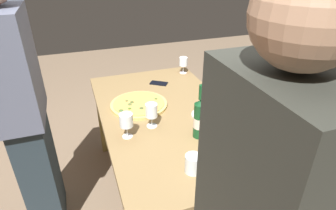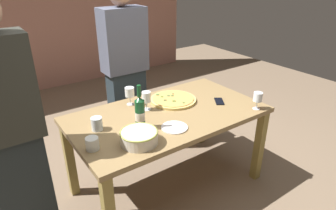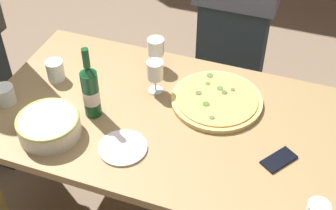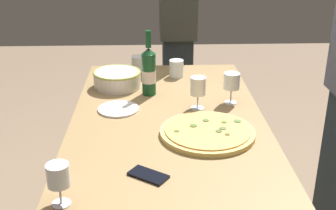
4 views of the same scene
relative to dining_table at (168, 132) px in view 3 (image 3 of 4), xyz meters
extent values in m
cube|color=olive|center=(0.00, 0.00, 0.07)|extent=(1.60, 0.90, 0.04)
cube|color=olive|center=(-0.74, 0.40, -0.30)|extent=(0.07, 0.07, 0.71)
cube|color=olive|center=(0.74, 0.40, -0.30)|extent=(0.07, 0.07, 0.71)
cylinder|color=#D9B965|center=(0.17, 0.16, 0.10)|extent=(0.41, 0.41, 0.02)
cylinder|color=#EBA051|center=(0.17, 0.16, 0.12)|extent=(0.37, 0.37, 0.01)
cylinder|color=#496C2F|center=(0.19, 0.03, 0.12)|extent=(0.02, 0.02, 0.00)
cylinder|color=#545F2E|center=(0.23, 0.24, 0.12)|extent=(0.02, 0.02, 0.00)
cylinder|color=#4D6132|center=(0.09, 0.17, 0.12)|extent=(0.03, 0.03, 0.00)
cylinder|color=#446627|center=(0.14, 0.11, 0.12)|extent=(0.03, 0.03, 0.00)
cylinder|color=#4D6F26|center=(0.11, 0.24, 0.12)|extent=(0.02, 0.02, 0.00)
cylinder|color=#4A6D32|center=(0.10, 0.31, 0.12)|extent=(0.03, 0.03, 0.00)
cylinder|color=#536B36|center=(0.17, 0.23, 0.12)|extent=(0.03, 0.03, 0.00)
cylinder|color=#465F2D|center=(0.20, 0.21, 0.12)|extent=(0.03, 0.03, 0.00)
cylinder|color=silver|center=(-0.43, -0.26, 0.14)|extent=(0.26, 0.26, 0.09)
torus|color=#A4AB4D|center=(-0.43, -0.26, 0.18)|extent=(0.26, 0.26, 0.01)
cylinder|color=#134722|center=(-0.31, -0.09, 0.20)|extent=(0.07, 0.07, 0.22)
cone|color=#134722|center=(-0.31, -0.09, 0.33)|extent=(0.07, 0.07, 0.03)
cylinder|color=#134722|center=(-0.31, -0.09, 0.39)|extent=(0.03, 0.03, 0.09)
cylinder|color=beige|center=(-0.31, -0.09, 0.19)|extent=(0.07, 0.07, 0.07)
cylinder|color=white|center=(-0.18, 0.32, 0.09)|extent=(0.06, 0.06, 0.00)
cylinder|color=white|center=(-0.18, 0.32, 0.13)|extent=(0.01, 0.01, 0.07)
cylinder|color=white|center=(-0.18, 0.32, 0.21)|extent=(0.08, 0.08, 0.08)
cylinder|color=maroon|center=(-0.18, 0.32, 0.19)|extent=(0.07, 0.07, 0.04)
cylinder|color=white|center=(-0.11, 0.15, 0.09)|extent=(0.07, 0.07, 0.00)
cylinder|color=white|center=(-0.11, 0.15, 0.13)|extent=(0.01, 0.01, 0.07)
cylinder|color=white|center=(-0.11, 0.15, 0.21)|extent=(0.08, 0.08, 0.09)
cylinder|color=maroon|center=(-0.11, 0.15, 0.18)|extent=(0.06, 0.06, 0.03)
cylinder|color=white|center=(-0.71, -0.15, 0.14)|extent=(0.09, 0.09, 0.09)
cylinder|color=white|center=(-0.59, 0.07, 0.14)|extent=(0.08, 0.08, 0.10)
cylinder|color=white|center=(-0.11, -0.24, 0.10)|extent=(0.20, 0.20, 0.01)
cube|color=black|center=(0.50, -0.09, 0.10)|extent=(0.14, 0.16, 0.01)
cube|color=#25323A|center=(0.08, 0.89, -0.23)|extent=(0.38, 0.20, 0.85)
camera|label=1|loc=(-1.59, 0.55, 1.09)|focal=30.23mm
camera|label=2|loc=(-1.24, -1.76, 1.17)|focal=31.15mm
camera|label=3|loc=(0.50, -1.39, 1.48)|focal=49.85mm
camera|label=4|loc=(1.88, -0.07, 0.97)|focal=47.56mm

